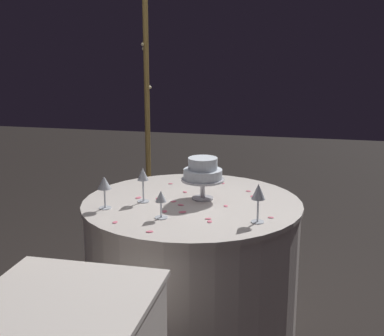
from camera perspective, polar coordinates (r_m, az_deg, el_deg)
decorative_arch at (r=2.71m, az=-11.09°, el=13.05°), size 1.93×0.06×2.44m
main_table at (r=2.81m, az=0.00°, el=-11.12°), size 1.11×1.11×0.77m
tiered_cake at (r=2.68m, az=1.17°, el=-0.43°), size 0.22×0.22×0.22m
wine_glass_0 at (r=2.41m, az=-3.36°, el=-3.32°), size 0.06×0.06×0.13m
wine_glass_1 at (r=2.36m, az=7.16°, el=-2.74°), size 0.06×0.06×0.18m
wine_glass_2 at (r=2.57m, az=-9.44°, el=-1.72°), size 0.07×0.07×0.16m
wine_glass_3 at (r=2.65m, az=-5.31°, el=-0.92°), size 0.06×0.06×0.18m
rose_petal_0 at (r=2.67m, az=-3.62°, el=-3.67°), size 0.03×0.04×0.00m
rose_petal_1 at (r=2.77m, az=6.54°, el=-3.05°), size 0.03×0.03×0.00m
rose_petal_2 at (r=2.62m, az=-1.22°, el=-4.00°), size 0.03×0.04×0.00m
rose_petal_3 at (r=2.61m, az=3.66°, el=-4.09°), size 0.04×0.03×0.00m
rose_petal_4 at (r=2.72m, az=-3.75°, el=-3.30°), size 0.03×0.03×0.00m
rose_petal_5 at (r=2.47m, az=8.50°, el=-5.29°), size 0.02×0.03×0.00m
rose_petal_6 at (r=3.00m, az=3.38°, el=-1.65°), size 0.03×0.02×0.00m
rose_petal_7 at (r=2.51m, az=-1.03°, el=-4.76°), size 0.04×0.05×0.00m
rose_petal_8 at (r=2.53m, az=-2.98°, el=-4.69°), size 0.04×0.04×0.00m
rose_petal_9 at (r=2.67m, az=-2.02°, el=-3.62°), size 0.04×0.04×0.00m
rose_petal_10 at (r=2.74m, az=-5.82°, el=-3.21°), size 0.04×0.04×0.00m
rose_petal_11 at (r=2.86m, az=6.09°, el=-2.49°), size 0.03×0.04×0.00m
rose_petal_12 at (r=2.28m, az=-4.59°, el=-6.84°), size 0.03×0.04×0.00m
rose_petal_13 at (r=2.40m, az=-8.30°, el=-5.81°), size 0.03×0.02×0.00m
rose_petal_14 at (r=2.39m, az=1.92°, el=-5.78°), size 0.03×0.03×0.00m
rose_petal_15 at (r=2.99m, az=-2.34°, el=-1.69°), size 0.03×0.03×0.00m
rose_petal_16 at (r=2.43m, az=1.76°, el=-5.48°), size 0.03×0.03×0.00m
rose_petal_17 at (r=2.83m, az=-0.76°, el=-2.59°), size 0.04×0.03×0.00m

